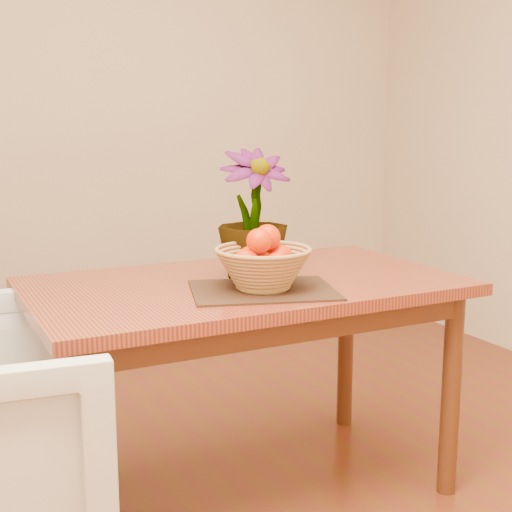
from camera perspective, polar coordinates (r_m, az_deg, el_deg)
name	(u,v)px	position (r m, az deg, el deg)	size (l,w,h in m)	color
wall_back	(93,106)	(4.14, -12.91, 11.64)	(4.00, 0.02, 2.70)	beige
table	(245,306)	(2.37, -0.89, -4.03)	(1.40, 0.80, 0.75)	maroon
placemat	(263,290)	(2.20, 0.58, -2.75)	(0.44, 0.33, 0.01)	#361D13
wicker_basket	(263,270)	(2.19, 0.58, -1.12)	(0.30, 0.30, 0.12)	tan
orange_pile	(263,254)	(2.18, 0.59, 0.17)	(0.21, 0.21, 0.15)	red
potted_plant	(253,214)	(2.37, -0.22, 3.41)	(0.24, 0.24, 0.43)	#144513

